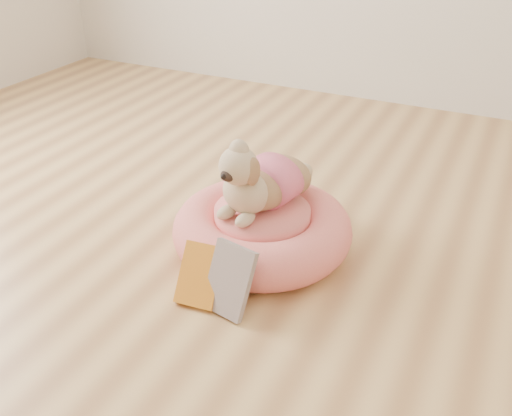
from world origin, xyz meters
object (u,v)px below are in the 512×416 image
at_px(pet_bed, 262,229).
at_px(dog, 260,168).
at_px(book_yellow, 200,275).
at_px(book_white, 229,280).

height_order(pet_bed, dog, dog).
relative_size(pet_bed, book_yellow, 3.21).
bearing_deg(pet_bed, dog, 136.55).
distance_m(pet_bed, dog, 0.23).
height_order(book_yellow, book_white, book_white).
distance_m(book_yellow, book_white, 0.11).
distance_m(pet_bed, book_white, 0.34).
relative_size(pet_bed, book_white, 2.86).
distance_m(dog, book_yellow, 0.41).
height_order(pet_bed, book_yellow, book_yellow).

